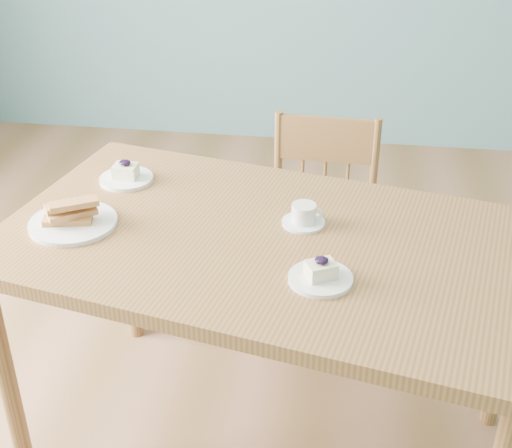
{
  "coord_description": "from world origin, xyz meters",
  "views": [
    {
      "loc": [
        -0.13,
        -1.57,
        1.76
      ],
      "look_at": [
        -0.37,
        0.09,
        0.78
      ],
      "focal_mm": 50.0,
      "sensor_mm": 36.0,
      "label": 1
    }
  ],
  "objects_px": {
    "cheesecake_plate_far": "(126,175)",
    "cheesecake_plate_near": "(321,275)",
    "coffee_cup": "(304,216)",
    "dining_table": "(268,262)",
    "dining_chair": "(319,235)",
    "biscotti_plate": "(72,218)"
  },
  "relations": [
    {
      "from": "cheesecake_plate_far",
      "to": "cheesecake_plate_near",
      "type": "bearing_deg",
      "value": -35.99
    },
    {
      "from": "cheesecake_plate_far",
      "to": "coffee_cup",
      "type": "bearing_deg",
      "value": -18.35
    },
    {
      "from": "dining_table",
      "to": "cheesecake_plate_near",
      "type": "height_order",
      "value": "cheesecake_plate_near"
    },
    {
      "from": "dining_chair",
      "to": "cheesecake_plate_near",
      "type": "height_order",
      "value": "dining_chair"
    },
    {
      "from": "coffee_cup",
      "to": "biscotti_plate",
      "type": "xyz_separation_m",
      "value": [
        -0.63,
        -0.1,
        -0.0
      ]
    },
    {
      "from": "dining_chair",
      "to": "biscotti_plate",
      "type": "height_order",
      "value": "biscotti_plate"
    },
    {
      "from": "dining_table",
      "to": "cheesecake_plate_near",
      "type": "bearing_deg",
      "value": -38.24
    },
    {
      "from": "dining_table",
      "to": "cheesecake_plate_far",
      "type": "height_order",
      "value": "cheesecake_plate_far"
    },
    {
      "from": "dining_table",
      "to": "coffee_cup",
      "type": "relative_size",
      "value": 13.29
    },
    {
      "from": "cheesecake_plate_near",
      "to": "coffee_cup",
      "type": "xyz_separation_m",
      "value": [
        -0.06,
        0.27,
        0.01
      ]
    },
    {
      "from": "dining_table",
      "to": "biscotti_plate",
      "type": "xyz_separation_m",
      "value": [
        -0.54,
        -0.01,
        0.1
      ]
    },
    {
      "from": "dining_chair",
      "to": "cheesecake_plate_far",
      "type": "height_order",
      "value": "same"
    },
    {
      "from": "dining_chair",
      "to": "cheesecake_plate_far",
      "type": "relative_size",
      "value": 5.14
    },
    {
      "from": "dining_table",
      "to": "cheesecake_plate_far",
      "type": "xyz_separation_m",
      "value": [
        -0.48,
        0.27,
        0.09
      ]
    },
    {
      "from": "dining_table",
      "to": "biscotti_plate",
      "type": "relative_size",
      "value": 6.58
    },
    {
      "from": "biscotti_plate",
      "to": "dining_chair",
      "type": "bearing_deg",
      "value": 43.49
    },
    {
      "from": "dining_chair",
      "to": "cheesecake_plate_near",
      "type": "distance_m",
      "value": 0.87
    },
    {
      "from": "biscotti_plate",
      "to": "cheesecake_plate_far",
      "type": "bearing_deg",
      "value": 77.21
    },
    {
      "from": "cheesecake_plate_near",
      "to": "cheesecake_plate_far",
      "type": "xyz_separation_m",
      "value": [
        -0.63,
        0.45,
        0.0
      ]
    },
    {
      "from": "dining_table",
      "to": "dining_chair",
      "type": "height_order",
      "value": "dining_chair"
    },
    {
      "from": "dining_table",
      "to": "coffee_cup",
      "type": "distance_m",
      "value": 0.16
    },
    {
      "from": "dining_chair",
      "to": "cheesecake_plate_far",
      "type": "distance_m",
      "value": 0.76
    }
  ]
}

